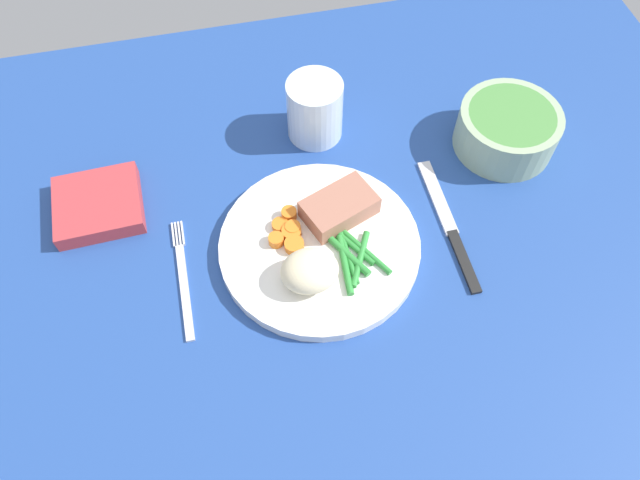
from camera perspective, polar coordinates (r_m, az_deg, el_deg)
The scene contains 11 objects.
dining_table at distance 75.10cm, azimuth 0.44°, elevation -1.21°, with size 120.00×90.00×2.00cm.
dinner_plate at distance 73.37cm, azimuth 0.00°, elevation -0.74°, with size 24.84×24.84×1.60cm, color white.
meat_portion at distance 74.06cm, azimuth 1.86°, elevation 3.16°, with size 8.87×5.49×2.79cm, color #A86B56.
mashed_potatoes at distance 68.47cm, azimuth -1.00°, elevation -2.98°, with size 6.83×5.81×4.11cm, color beige.
carrot_slices at distance 73.12cm, azimuth -3.07°, elevation 0.84°, with size 4.23×6.40×1.30cm.
green_beans at distance 71.56cm, azimuth 3.04°, elevation -1.43°, with size 7.38×10.03×0.90cm.
fork at distance 73.77cm, azimuth -12.98°, elevation -3.64°, with size 1.44×16.60×0.40cm.
knife at distance 77.51cm, azimuth 12.33°, elevation 1.24°, with size 1.70×20.50×0.64cm.
water_glass at distance 83.18cm, azimuth -0.50°, elevation 12.09°, with size 7.66×7.66×8.82cm.
salad_bowl at distance 85.70cm, azimuth 17.55°, elevation 10.22°, with size 13.66×13.66×5.97cm.
napkin at distance 81.66cm, azimuth -20.50°, elevation 3.17°, with size 10.85×10.30×2.29cm, color #B2383D.
Camera 1 is at (-9.07, -37.29, 65.56)cm, focal length 33.36 mm.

